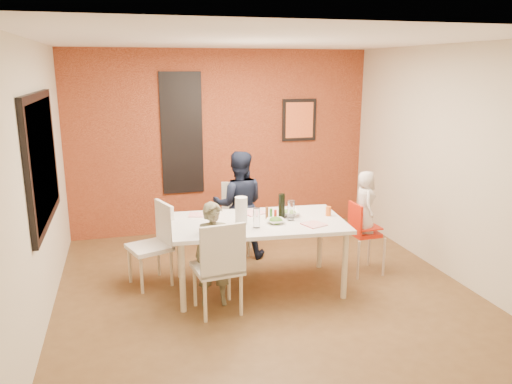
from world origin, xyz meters
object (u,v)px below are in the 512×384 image
object	(u,v)px
chair_far	(237,213)
paper_towel_roll	(241,211)
chair_left	(156,239)
child_far	(239,205)
high_chair	(362,231)
wine_bottle	(282,206)
dining_table	(258,227)
toddler	(365,202)
child_near	(214,254)
chair_near	(220,263)

from	to	relation	value
chair_far	paper_towel_roll	size ratio (longest dim) A/B	3.10
chair_left	child_far	world-z (taller)	child_far
chair_left	chair_far	bearing A→B (deg)	106.42
high_chair	wine_bottle	bearing A→B (deg)	90.00
dining_table	toddler	world-z (taller)	toddler
dining_table	child_near	distance (m)	0.64
chair_near	wine_bottle	world-z (taller)	wine_bottle
chair_near	child_far	bearing A→B (deg)	-116.96
child_far	wine_bottle	distance (m)	1.03
child_near	chair_left	bearing A→B (deg)	132.67
wine_bottle	chair_near	bearing A→B (deg)	-145.92
child_far	toddler	bearing A→B (deg)	157.00
child_near	paper_towel_roll	bearing A→B (deg)	38.10
child_far	paper_towel_roll	distance (m)	1.10
toddler	wine_bottle	distance (m)	1.06
dining_table	child_far	distance (m)	1.00
chair_near	wine_bottle	distance (m)	1.06
toddler	paper_towel_roll	distance (m)	1.55
child_near	high_chair	bearing A→B (deg)	15.84
chair_near	wine_bottle	size ratio (longest dim) A/B	3.50
dining_table	wine_bottle	world-z (taller)	wine_bottle
high_chair	child_far	size ratio (longest dim) A/B	0.63
dining_table	high_chair	xyz separation A→B (m)	(1.31, 0.08, -0.19)
high_chair	child_far	world-z (taller)	child_far
chair_near	wine_bottle	bearing A→B (deg)	-152.99
high_chair	child_far	xyz separation A→B (m)	(-1.30, 0.92, 0.17)
high_chair	child_far	distance (m)	1.60
chair_near	child_near	world-z (taller)	child_near
high_chair	paper_towel_roll	distance (m)	1.58
child_far	chair_far	bearing A→B (deg)	-84.27
high_chair	child_near	world-z (taller)	child_near
chair_left	wine_bottle	world-z (taller)	wine_bottle
chair_left	child_far	size ratio (longest dim) A/B	0.67
toddler	paper_towel_roll	bearing A→B (deg)	108.04
dining_table	paper_towel_roll	distance (m)	0.30
wine_bottle	child_far	bearing A→B (deg)	105.39
paper_towel_roll	high_chair	bearing A→B (deg)	4.95
wine_bottle	child_near	bearing A→B (deg)	-159.70
chair_left	toddler	bearing A→B (deg)	62.59
child_far	paper_towel_roll	world-z (taller)	child_far
child_near	wine_bottle	size ratio (longest dim) A/B	3.94
dining_table	chair_near	size ratio (longest dim) A/B	2.00
child_far	wine_bottle	world-z (taller)	child_far
chair_far	paper_towel_roll	distance (m)	1.38
chair_near	paper_towel_roll	bearing A→B (deg)	-132.38
chair_far	toddler	distance (m)	1.78
chair_far	paper_towel_roll	world-z (taller)	paper_towel_roll
child_near	toddler	distance (m)	1.95
chair_near	child_near	xyz separation A→B (m)	(-0.01, 0.25, 0.00)
dining_table	chair_near	world-z (taller)	chair_near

